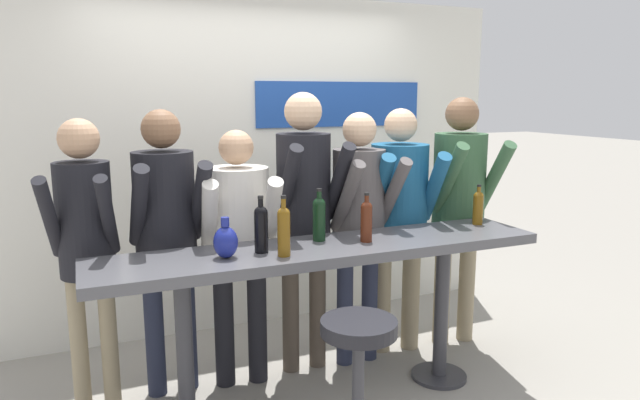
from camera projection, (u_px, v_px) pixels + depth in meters
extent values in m
cube|color=silver|center=(253.00, 164.00, 4.50)|extent=(4.24, 0.10, 2.59)
cube|color=#1E479E|center=(341.00, 104.00, 4.64)|extent=(1.44, 0.02, 0.36)
cube|color=#4C4C51|center=(325.00, 250.00, 3.27)|extent=(2.64, 0.53, 0.06)
cylinder|color=#333338|center=(185.00, 351.00, 3.04)|extent=(0.09, 0.09, 0.92)
cylinder|color=#333338|center=(442.00, 307.00, 3.67)|extent=(0.09, 0.09, 0.92)
cylinder|color=#333338|center=(439.00, 375.00, 3.75)|extent=(0.36, 0.36, 0.02)
cylinder|color=#333338|center=(358.00, 396.00, 2.79)|extent=(0.06, 0.06, 0.71)
cylinder|color=black|center=(359.00, 327.00, 2.72)|extent=(0.37, 0.37, 0.07)
cylinder|color=gray|center=(79.00, 344.00, 3.31)|extent=(0.10, 0.10, 0.82)
cylinder|color=gray|center=(109.00, 341.00, 3.34)|extent=(0.10, 0.10, 0.82)
cylinder|color=black|center=(85.00, 219.00, 3.19)|extent=(0.35, 0.35, 0.65)
sphere|color=tan|center=(79.00, 139.00, 3.11)|extent=(0.22, 0.22, 0.22)
cylinder|color=black|center=(50.00, 218.00, 3.00)|extent=(0.14, 0.38, 0.49)
cylinder|color=black|center=(107.00, 216.00, 3.06)|extent=(0.14, 0.38, 0.49)
cylinder|color=#23283D|center=(154.00, 330.00, 3.48)|extent=(0.11, 0.11, 0.84)
cylinder|color=#23283D|center=(187.00, 324.00, 3.56)|extent=(0.11, 0.11, 0.84)
cylinder|color=black|center=(165.00, 207.00, 3.38)|extent=(0.38, 0.38, 0.67)
sphere|color=brown|center=(161.00, 129.00, 3.30)|extent=(0.23, 0.23, 0.23)
cylinder|color=black|center=(139.00, 207.00, 3.16)|extent=(0.11, 0.40, 0.51)
cylinder|color=black|center=(200.00, 202.00, 3.30)|extent=(0.11, 0.40, 0.51)
cylinder|color=black|center=(224.00, 326.00, 3.60)|extent=(0.12, 0.12, 0.78)
cylinder|color=black|center=(257.00, 323.00, 3.66)|extent=(0.12, 0.12, 0.78)
cylinder|color=beige|center=(238.00, 217.00, 3.50)|extent=(0.43, 0.43, 0.62)
sphere|color=tan|center=(236.00, 147.00, 3.43)|extent=(0.21, 0.21, 0.21)
cylinder|color=beige|center=(210.00, 217.00, 3.31)|extent=(0.14, 0.39, 0.48)
cylinder|color=beige|center=(272.00, 214.00, 3.40)|extent=(0.14, 0.39, 0.48)
cylinder|color=#473D33|center=(291.00, 307.00, 3.78)|extent=(0.11, 0.11, 0.89)
cylinder|color=#473D33|center=(317.00, 303.00, 3.85)|extent=(0.11, 0.11, 0.89)
cylinder|color=black|center=(304.00, 188.00, 3.67)|extent=(0.36, 0.36, 0.70)
sphere|color=#D6AD89|center=(303.00, 111.00, 3.59)|extent=(0.24, 0.24, 0.24)
cylinder|color=black|center=(288.00, 186.00, 3.45)|extent=(0.09, 0.41, 0.54)
cylinder|color=black|center=(338.00, 183.00, 3.57)|extent=(0.09, 0.41, 0.54)
cylinder|color=#23283D|center=(345.00, 306.00, 3.89)|extent=(0.11, 0.11, 0.83)
cylinder|color=#23283D|center=(370.00, 302.00, 3.96)|extent=(0.11, 0.11, 0.83)
cylinder|color=#514C4C|center=(359.00, 198.00, 3.79)|extent=(0.35, 0.35, 0.65)
sphere|color=#D6AD89|center=(359.00, 129.00, 3.71)|extent=(0.22, 0.22, 0.22)
cylinder|color=#514C4C|center=(347.00, 197.00, 3.57)|extent=(0.09, 0.39, 0.50)
cylinder|color=#514C4C|center=(393.00, 193.00, 3.70)|extent=(0.09, 0.39, 0.50)
cylinder|color=gray|center=(382.00, 295.00, 4.09)|extent=(0.13, 0.13, 0.84)
cylinder|color=gray|center=(411.00, 293.00, 4.14)|extent=(0.13, 0.13, 0.84)
cylinder|color=#19517A|center=(399.00, 192.00, 3.98)|extent=(0.47, 0.47, 0.66)
sphere|color=#D6AD89|center=(401.00, 125.00, 3.89)|extent=(0.23, 0.23, 0.23)
cylinder|color=#19517A|center=(380.00, 189.00, 3.77)|extent=(0.17, 0.41, 0.52)
cylinder|color=#19517A|center=(434.00, 188.00, 3.85)|extent=(0.17, 0.41, 0.52)
cylinder|color=gray|center=(442.00, 286.00, 4.22)|extent=(0.12, 0.12, 0.87)
cylinder|color=gray|center=(467.00, 284.00, 4.27)|extent=(0.12, 0.12, 0.87)
cylinder|color=#335638|center=(459.00, 181.00, 4.10)|extent=(0.41, 0.41, 0.69)
sphere|color=brown|center=(462.00, 114.00, 4.02)|extent=(0.24, 0.24, 0.24)
cylinder|color=#335638|center=(449.00, 179.00, 3.89)|extent=(0.14, 0.42, 0.53)
cylinder|color=#335638|center=(494.00, 177.00, 3.98)|extent=(0.14, 0.42, 0.53)
cylinder|color=black|center=(261.00, 233.00, 3.10)|extent=(0.08, 0.08, 0.22)
sphere|color=black|center=(261.00, 213.00, 3.08)|extent=(0.08, 0.08, 0.08)
cylinder|color=black|center=(260.00, 206.00, 3.07)|extent=(0.03, 0.03, 0.08)
cylinder|color=black|center=(260.00, 197.00, 3.06)|extent=(0.03, 0.03, 0.02)
cylinder|color=black|center=(319.00, 222.00, 3.35)|extent=(0.08, 0.08, 0.22)
sphere|color=black|center=(319.00, 204.00, 3.33)|extent=(0.08, 0.08, 0.08)
cylinder|color=black|center=(319.00, 198.00, 3.32)|extent=(0.03, 0.03, 0.08)
cylinder|color=black|center=(319.00, 190.00, 3.31)|extent=(0.03, 0.03, 0.02)
cylinder|color=brown|center=(478.00, 210.00, 3.77)|extent=(0.07, 0.07, 0.19)
sphere|color=brown|center=(479.00, 197.00, 3.76)|extent=(0.07, 0.07, 0.07)
cylinder|color=brown|center=(479.00, 192.00, 3.75)|extent=(0.03, 0.03, 0.07)
cylinder|color=black|center=(479.00, 186.00, 3.74)|extent=(0.03, 0.03, 0.01)
cylinder|color=#4C1E0F|center=(366.00, 225.00, 3.33)|extent=(0.07, 0.07, 0.20)
sphere|color=#4C1E0F|center=(367.00, 207.00, 3.31)|extent=(0.07, 0.07, 0.07)
cylinder|color=#4C1E0F|center=(367.00, 201.00, 3.30)|extent=(0.03, 0.03, 0.07)
cylinder|color=black|center=(367.00, 194.00, 3.29)|extent=(0.03, 0.03, 0.01)
cylinder|color=brown|center=(284.00, 235.00, 3.02)|extent=(0.07, 0.07, 0.23)
sphere|color=brown|center=(284.00, 214.00, 3.00)|extent=(0.07, 0.07, 0.07)
cylinder|color=brown|center=(284.00, 206.00, 3.00)|extent=(0.03, 0.03, 0.08)
cylinder|color=black|center=(283.00, 197.00, 2.99)|extent=(0.03, 0.03, 0.02)
ellipsoid|color=navy|center=(226.00, 242.00, 2.99)|extent=(0.13, 0.13, 0.17)
cylinder|color=navy|center=(225.00, 222.00, 2.97)|extent=(0.04, 0.04, 0.05)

